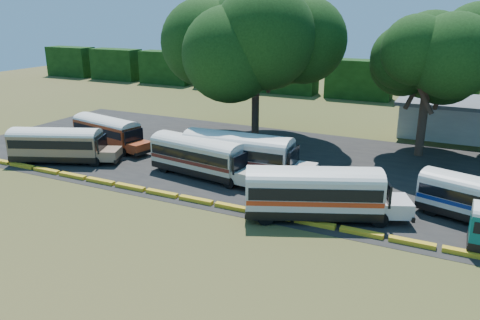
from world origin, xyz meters
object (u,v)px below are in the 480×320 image
at_px(bus_red, 108,130).
at_px(bus_cream_west, 200,154).
at_px(bus_beige, 58,143).
at_px(tree_west, 256,35).
at_px(bus_white_red, 317,190).

bearing_deg(bus_red, bus_cream_west, -2.54).
bearing_deg(bus_beige, tree_west, 27.91).
bearing_deg(bus_beige, bus_white_red, -25.42).
xyz_separation_m(bus_red, bus_white_red, (23.88, -7.16, 0.20)).
xyz_separation_m(bus_red, bus_cream_west, (12.59, -3.23, 0.07)).
bearing_deg(bus_white_red, tree_west, 102.64).
bearing_deg(bus_cream_west, bus_red, 173.61).
distance_m(bus_beige, bus_cream_west, 13.61).
xyz_separation_m(bus_beige, tree_west, (12.78, 15.20, 9.12)).
xyz_separation_m(bus_beige, bus_white_red, (24.67, -1.46, 0.16)).
height_order(bus_beige, bus_white_red, bus_white_red).
bearing_deg(bus_white_red, bus_red, 140.41).
bearing_deg(bus_cream_west, tree_west, 100.69).
bearing_deg(tree_west, bus_white_red, -54.47).
distance_m(bus_red, bus_white_red, 24.93).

